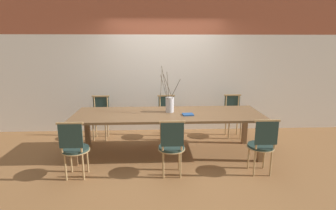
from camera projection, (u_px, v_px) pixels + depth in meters
The scene contains 11 objects.
ground_plane at pixel (168, 153), 4.80m from camera, with size 16.00×16.00×0.00m, color olive.
wall_rear at pixel (165, 60), 5.77m from camera, with size 12.00×0.06×3.20m.
dining_table at pixel (168, 117), 4.64m from camera, with size 3.30×1.05×0.75m.
chair_near_leftend at pixel (74, 147), 3.80m from camera, with size 0.41×0.41×0.90m.
chair_near_left at pixel (172, 145), 3.86m from camera, with size 0.41×0.41×0.90m.
chair_near_center at pixel (262, 144), 3.92m from camera, with size 0.41×0.41×0.90m.
chair_far_leftend at pixel (100, 116), 5.45m from camera, with size 0.41×0.41×0.90m.
chair_far_left at pixel (166, 115), 5.51m from camera, with size 0.41×0.41×0.90m.
chair_far_center at pixel (233, 114), 5.58m from camera, with size 0.41×0.41×0.90m.
vase_centerpiece at pixel (170, 104), 4.68m from camera, with size 0.36×0.35×0.82m.
book_stack at pixel (188, 114), 4.51m from camera, with size 0.20×0.17×0.02m.
Camera 1 is at (-0.20, -4.47, 1.94)m, focal length 28.00 mm.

